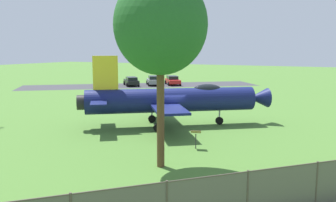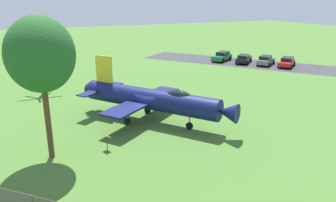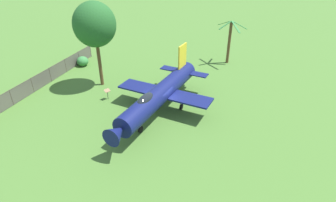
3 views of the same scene
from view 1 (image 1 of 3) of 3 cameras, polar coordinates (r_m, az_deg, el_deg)
The scene contains 9 objects.
ground_plane at distance 26.92m, azimuth 0.52°, elevation -4.11°, with size 200.00×200.00×0.00m, color #47722D.
parking_strip at distance 56.77m, azimuth -4.38°, elevation 2.52°, with size 37.29×8.00×0.00m, color #38383D.
display_jet at distance 26.63m, azimuth 1.33°, elevation 0.23°, with size 13.05×10.91×5.36m.
shade_tree at distance 17.09m, azimuth -1.26°, elevation 12.12°, with size 4.54×4.27×9.38m.
info_plaque at distance 20.89m, azimuth 4.52°, elevation -5.43°, with size 0.69×0.56×1.14m.
parked_car_red at distance 57.65m, azimuth 0.75°, elevation 3.39°, with size 4.21×4.77×1.44m.
parked_car_gray at distance 56.88m, azimuth -2.37°, elevation 3.35°, with size 4.01×4.64×1.53m.
parked_car_black at distance 56.44m, azimuth -5.95°, elevation 3.23°, with size 4.44×4.65×1.41m.
parked_car_green at distance 56.39m, azimuth -9.78°, elevation 3.20°, with size 4.08×4.88×1.54m.
Camera 1 is at (11.49, -23.63, 5.87)m, focal length 37.70 mm.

